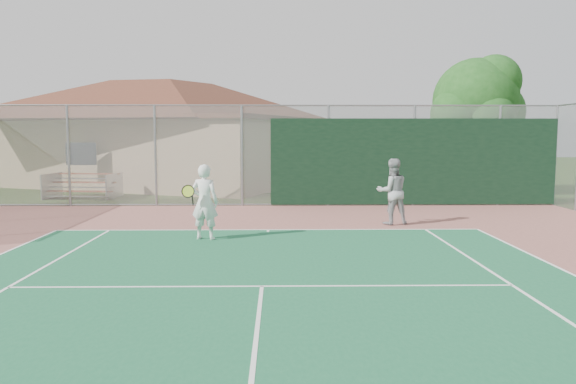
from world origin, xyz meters
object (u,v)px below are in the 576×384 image
object	(u,v)px
clubhouse	(164,123)
player_white_front	(204,203)
bleachers	(83,185)
player_grey_back	(392,192)
tree	(478,104)

from	to	relation	value
clubhouse	player_white_front	distance (m)	15.54
bleachers	player_grey_back	size ratio (longest dim) A/B	1.49
clubhouse	tree	size ratio (longest dim) A/B	2.89
clubhouse	player_grey_back	bearing A→B (deg)	-32.28
player_grey_back	clubhouse	bearing A→B (deg)	-63.34
clubhouse	tree	distance (m)	14.72
player_white_front	bleachers	bearing A→B (deg)	-44.92
tree	player_grey_back	xyz separation A→B (m)	(-5.02, -7.68, -2.84)
tree	player_grey_back	bearing A→B (deg)	-123.18
bleachers	player_grey_back	distance (m)	12.85
clubhouse	bleachers	distance (m)	6.70
clubhouse	tree	bearing A→B (deg)	3.05
player_white_front	player_grey_back	bearing A→B (deg)	-144.21
clubhouse	player_white_front	size ratio (longest dim) A/B	9.24
bleachers	tree	size ratio (longest dim) A/B	0.48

